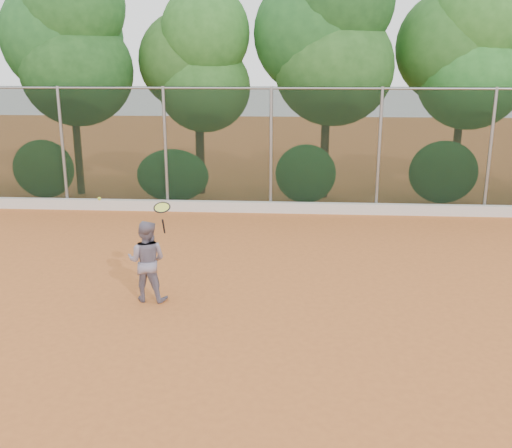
{
  "coord_description": "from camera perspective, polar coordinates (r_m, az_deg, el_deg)",
  "views": [
    {
      "loc": [
        0.7,
        -8.95,
        3.99
      ],
      "look_at": [
        0.0,
        1.0,
        1.25
      ],
      "focal_mm": 40.0,
      "sensor_mm": 36.0,
      "label": 1
    }
  ],
  "objects": [
    {
      "name": "foliage_backdrop",
      "position": [
        17.98,
        0.04,
        16.67
      ],
      "size": [
        23.7,
        3.63,
        7.55
      ],
      "color": "#3F2C18",
      "rests_on": "ground"
    },
    {
      "name": "tennis_player",
      "position": [
        10.17,
        -10.86,
        -3.65
      ],
      "size": [
        0.75,
        0.61,
        1.45
      ],
      "primitive_type": "imported",
      "rotation": [
        0.0,
        0.0,
        3.05
      ],
      "color": "slate",
      "rests_on": "ground"
    },
    {
      "name": "ground",
      "position": [
        9.83,
        -0.41,
        -8.6
      ],
      "size": [
        80.0,
        80.0,
        0.0
      ],
      "primitive_type": "plane",
      "color": "#C6692E",
      "rests_on": "ground"
    },
    {
      "name": "concrete_curb",
      "position": [
        16.25,
        1.44,
        1.68
      ],
      "size": [
        24.0,
        0.2,
        0.3
      ],
      "primitive_type": "cube",
      "color": "silver",
      "rests_on": "ground"
    },
    {
      "name": "tennis_racket",
      "position": [
        9.81,
        -9.37,
        1.42
      ],
      "size": [
        0.3,
        0.28,
        0.57
      ],
      "color": "black",
      "rests_on": "ground"
    },
    {
      "name": "tennis_ball_in_flight",
      "position": [
        10.55,
        -15.4,
        2.45
      ],
      "size": [
        0.06,
        0.06,
        0.06
      ],
      "color": "#BECF2F",
      "rests_on": "ground"
    },
    {
      "name": "chainlink_fence",
      "position": [
        16.11,
        1.51,
        7.75
      ],
      "size": [
        24.09,
        0.09,
        3.5
      ],
      "color": "black",
      "rests_on": "ground"
    }
  ]
}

